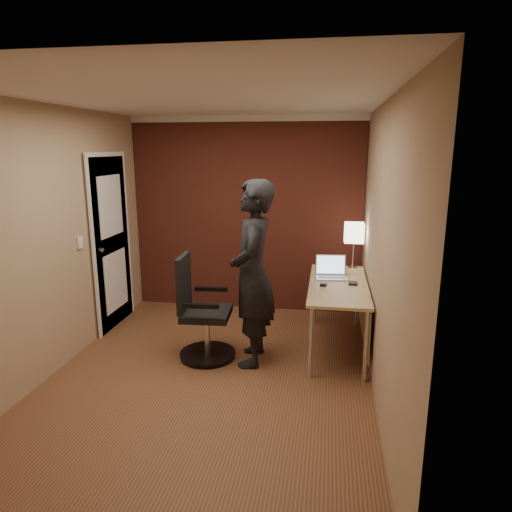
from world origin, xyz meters
name	(u,v)px	position (x,y,z in m)	size (l,w,h in m)	color
room	(218,210)	(-0.27, 1.54, 1.37)	(4.00, 4.00, 4.00)	brown
desk	(345,295)	(1.25, 0.80, 0.60)	(0.60, 1.50, 0.73)	tan
desk_lamp	(354,233)	(1.35, 1.45, 1.15)	(0.22, 0.22, 0.54)	silver
laptop	(331,271)	(1.10, 1.03, 0.79)	(0.35, 0.29, 0.23)	silver
mouse	(323,284)	(1.03, 0.69, 0.75)	(0.06, 0.10, 0.03)	black
wallet	(353,283)	(1.33, 0.79, 0.74)	(0.09, 0.11, 0.02)	black
office_chair	(200,314)	(-0.19, 0.37, 0.46)	(0.57, 0.60, 1.05)	black
person	(253,274)	(0.34, 0.37, 0.91)	(0.67, 0.44, 1.82)	black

